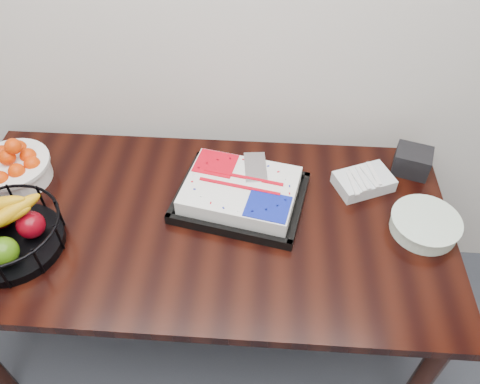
# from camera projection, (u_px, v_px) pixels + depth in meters

# --- Properties ---
(table) EXTENTS (1.80, 0.90, 0.75)m
(table) POSITION_uv_depth(u_px,v_px,m) (201.00, 235.00, 1.75)
(table) COLOR black
(table) RESTS_ON ground
(cake_tray) EXTENTS (0.52, 0.44, 0.09)m
(cake_tray) POSITION_uv_depth(u_px,v_px,m) (241.00, 193.00, 1.72)
(cake_tray) COLOR black
(cake_tray) RESTS_ON table
(tangerine_bowl) EXTENTS (0.29, 0.29, 0.18)m
(tangerine_bowl) POSITION_uv_depth(u_px,v_px,m) (11.00, 164.00, 1.77)
(tangerine_bowl) COLOR white
(tangerine_bowl) RESTS_ON table
(fruit_basket) EXTENTS (0.36, 0.36, 0.19)m
(fruit_basket) POSITION_uv_depth(u_px,v_px,m) (7.00, 232.00, 1.55)
(fruit_basket) COLOR black
(fruit_basket) RESTS_ON table
(plate_stack) EXTENTS (0.24, 0.24, 0.06)m
(plate_stack) POSITION_uv_depth(u_px,v_px,m) (425.00, 225.00, 1.63)
(plate_stack) COLOR white
(plate_stack) RESTS_ON table
(fork_bag) EXTENTS (0.25, 0.21, 0.06)m
(fork_bag) POSITION_uv_depth(u_px,v_px,m) (364.00, 181.00, 1.78)
(fork_bag) COLOR silver
(fork_bag) RESTS_ON table
(napkin_box) EXTENTS (0.16, 0.15, 0.10)m
(napkin_box) POSITION_uv_depth(u_px,v_px,m) (412.00, 161.00, 1.83)
(napkin_box) COLOR black
(napkin_box) RESTS_ON table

